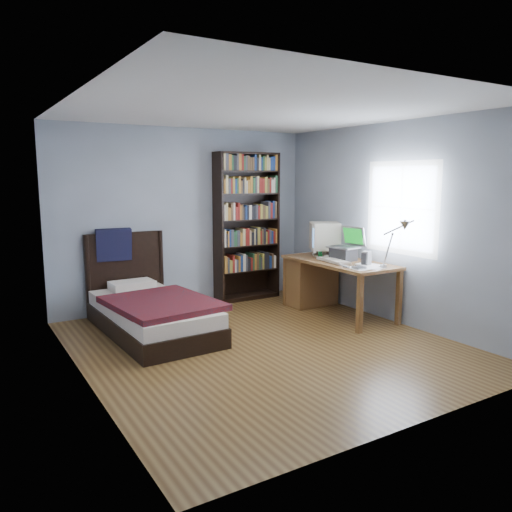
% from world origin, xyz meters
% --- Properties ---
extents(room, '(4.20, 4.24, 2.50)m').
position_xyz_m(room, '(0.03, -0.00, 1.25)').
color(room, brown).
rests_on(room, ground).
extents(desk, '(0.75, 1.62, 0.73)m').
position_xyz_m(desk, '(1.50, 0.98, 0.42)').
color(desk, brown).
rests_on(desk, floor).
extents(crt_monitor, '(0.58, 0.53, 0.48)m').
position_xyz_m(crt_monitor, '(1.59, 0.97, 1.00)').
color(crt_monitor, '#C0B7A0').
rests_on(crt_monitor, desk).
extents(laptop, '(0.41, 0.41, 0.45)m').
position_xyz_m(laptop, '(1.58, 0.52, 0.85)').
color(laptop, '#2D2D30').
rests_on(laptop, desk).
extents(desk_lamp, '(0.24, 0.52, 0.62)m').
position_xyz_m(desk_lamp, '(1.49, -0.53, 1.23)').
color(desk_lamp, '#99999E').
rests_on(desk_lamp, desk).
extents(keyboard, '(0.24, 0.52, 0.05)m').
position_xyz_m(keyboard, '(1.37, 0.49, 0.75)').
color(keyboard, '#B9AD9A').
rests_on(keyboard, desk).
extents(speaker, '(0.11, 0.11, 0.18)m').
position_xyz_m(speaker, '(1.56, 0.08, 0.82)').
color(speaker, gray).
rests_on(speaker, desk).
extents(soda_can, '(0.06, 0.06, 0.11)m').
position_xyz_m(soda_can, '(1.38, 0.77, 0.79)').
color(soda_can, '#073518').
rests_on(soda_can, desk).
extents(mouse, '(0.07, 0.12, 0.04)m').
position_xyz_m(mouse, '(1.51, 0.79, 0.75)').
color(mouse, silver).
rests_on(mouse, desk).
extents(phone_silver, '(0.05, 0.10, 0.02)m').
position_xyz_m(phone_silver, '(1.29, 0.27, 0.74)').
color(phone_silver, '#BABABF').
rests_on(phone_silver, desk).
extents(phone_grey, '(0.05, 0.10, 0.02)m').
position_xyz_m(phone_grey, '(1.24, 0.09, 0.74)').
color(phone_grey, gray).
rests_on(phone_grey, desk).
extents(external_drive, '(0.13, 0.13, 0.03)m').
position_xyz_m(external_drive, '(1.31, -0.06, 0.74)').
color(external_drive, gray).
rests_on(external_drive, desk).
extents(bookshelf, '(0.98, 0.30, 2.18)m').
position_xyz_m(bookshelf, '(0.91, 1.94, 1.09)').
color(bookshelf, black).
rests_on(bookshelf, floor).
extents(bed, '(1.18, 2.09, 1.16)m').
position_xyz_m(bed, '(-0.90, 1.13, 0.26)').
color(bed, black).
rests_on(bed, floor).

